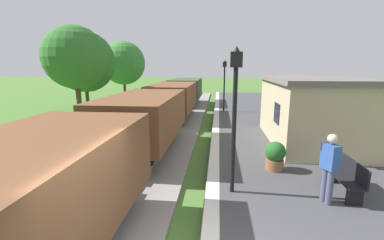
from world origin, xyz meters
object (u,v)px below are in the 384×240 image
Objects in this scene: station_hut at (310,110)px; tree_field_left at (84,62)px; potted_planter at (275,155)px; freight_train at (162,107)px; tree_trackside_far at (75,58)px; lamp_post_far at (224,76)px; person_waiting at (329,166)px; bench_near_hut at (347,176)px; tree_field_distant at (123,63)px; lamp_post_near at (235,95)px.

tree_field_left is at bearing 149.38° from station_hut.
station_hut is 6.33× the size of potted_planter.
tree_trackside_far is (-4.83, 0.50, 2.54)m from freight_train.
lamp_post_far is (3.30, 5.73, 1.41)m from freight_train.
freight_train is at bearing -119.96° from lamp_post_far.
person_waiting is at bearing -103.54° from station_hut.
bench_near_hut is at bearing -32.41° from tree_trackside_far.
tree_trackside_far is (-11.04, 7.01, 3.22)m from bench_near_hut.
freight_train is at bearing -74.41° from person_waiting.
tree_field_left is at bearing 174.25° from lamp_post_far.
tree_field_left reaches higher than lamp_post_far.
station_hut is at bearing -14.46° from freight_train.
lamp_post_far is 0.60× the size of tree_field_distant.
bench_near_hut is 0.24× the size of tree_field_distant.
tree_field_left reaches higher than tree_field_distant.
tree_trackside_far is at bearing 149.69° from potted_planter.
person_waiting is 0.46× the size of lamp_post_near.
lamp_post_near is (3.30, -6.70, 1.41)m from freight_train.
tree_field_left is at bearing 136.21° from bench_near_hut.
lamp_post_near reaches higher than freight_train.
station_hut is at bearing -48.77° from tree_field_distant.
bench_near_hut is 0.88× the size of person_waiting.
tree_field_distant is (-7.35, 14.39, 2.44)m from freight_train.
lamp_post_near reaches higher than station_hut.
lamp_post_far is at bearing 90.00° from lamp_post_near.
potted_planter is (4.72, -5.08, -0.67)m from freight_train.
potted_planter is (-1.49, 1.43, 0.00)m from bench_near_hut.
potted_planter is at bearing -47.12° from freight_train.
tree_trackside_far reaches higher than person_waiting.
tree_field_left is (-14.52, 8.60, 2.18)m from station_hut.
tree_trackside_far is at bearing 147.59° from bench_near_hut.
tree_field_distant is at bearing 117.05° from freight_train.
tree_field_left is 1.01× the size of tree_field_distant.
person_waiting reaches higher than potted_planter.
lamp_post_near is 0.66× the size of tree_trackside_far.
potted_planter is at bearing -58.21° from tree_field_distant.
potted_planter is at bearing -82.54° from lamp_post_far.
freight_train reaches higher than potted_planter.
tree_trackside_far is at bearing -79.72° from tree_field_distant.
tree_field_left reaches higher than lamp_post_near.
lamp_post_far is at bearing 60.04° from freight_train.
freight_train is at bearing 132.88° from potted_planter.
potted_planter is at bearing -121.97° from station_hut.
tree_trackside_far is at bearing 174.10° from freight_train.
station_hut is 3.87× the size of bench_near_hut.
tree_field_left is (-2.89, 6.34, -0.10)m from tree_trackside_far.
bench_near_hut is at bearing -43.79° from tree_field_left.
lamp_post_near is at bearing -176.21° from bench_near_hut.
potted_planter is at bearing 48.84° from lamp_post_near.
bench_near_hut is (-0.59, -4.76, -0.93)m from station_hut.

